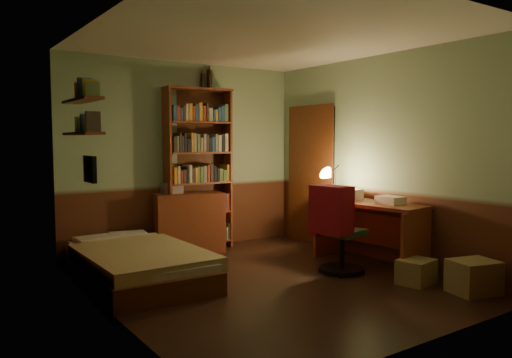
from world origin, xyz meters
TOP-DOWN VIEW (x-y plane):
  - floor at (0.00, 0.00)m, footprint 3.50×4.00m
  - ceiling at (0.00, 0.00)m, footprint 3.50×4.00m
  - wall_back at (0.00, 2.01)m, footprint 3.50×0.02m
  - wall_left at (-1.76, 0.00)m, footprint 0.02×4.00m
  - wall_right at (1.76, 0.00)m, footprint 0.02×4.00m
  - wall_front at (0.00, -2.01)m, footprint 3.50×0.02m
  - doorway at (1.72, 1.30)m, footprint 0.06×0.90m
  - door_trim at (1.69, 1.30)m, footprint 0.02×0.98m
  - bed at (-1.16, 0.89)m, footprint 1.19×2.11m
  - dresser at (-0.07, 1.76)m, footprint 0.99×0.65m
  - mini_stereo at (-0.26, 1.89)m, footprint 0.27×0.22m
  - bookshelf at (0.13, 1.85)m, footprint 0.98×0.38m
  - bottle_left at (0.26, 1.96)m, footprint 0.07×0.07m
  - bottle_right at (0.37, 1.96)m, footprint 0.10×0.10m
  - desk at (1.43, -0.10)m, footprint 0.78×1.52m
  - paper_stack at (1.42, 0.63)m, footprint 0.27×0.31m
  - desk_lamp at (1.48, 0.54)m, footprint 0.25×0.25m
  - office_chair at (0.92, -0.17)m, footprint 0.58×0.53m
  - red_jacket at (0.66, -0.09)m, footprint 0.31×0.49m
  - wall_shelf_lower at (-1.64, 1.10)m, footprint 0.20×0.90m
  - wall_shelf_upper at (-1.64, 1.10)m, footprint 0.20×0.90m
  - framed_picture at (-1.72, 0.60)m, footprint 0.04×0.32m
  - cardboard_box_a at (1.44, -1.50)m, footprint 0.52×0.45m
  - cardboard_box_b at (1.24, -0.96)m, footprint 0.42×0.36m

SIDE VIEW (x-z plane):
  - floor at x=0.00m, z-range -0.02..0.00m
  - cardboard_box_b at x=1.24m, z-range 0.00..0.26m
  - cardboard_box_a at x=1.44m, z-range 0.00..0.33m
  - bed at x=-1.16m, z-range 0.00..0.61m
  - desk at x=1.43m, z-range 0.00..0.78m
  - dresser at x=-0.07m, z-range 0.00..0.81m
  - office_chair at x=0.92m, z-range 0.00..1.05m
  - paper_stack at x=1.42m, z-range 0.78..0.89m
  - mini_stereo at x=-0.26m, z-range 0.81..0.95m
  - doorway at x=1.72m, z-range 0.00..2.00m
  - door_trim at x=1.69m, z-range -0.04..2.04m
  - desk_lamp at x=1.48m, z-range 0.78..1.42m
  - bookshelf at x=0.13m, z-range 0.00..2.24m
  - framed_picture at x=-1.72m, z-range 1.12..1.38m
  - wall_back at x=0.00m, z-range 0.00..2.60m
  - wall_left at x=-1.76m, z-range 0.00..2.60m
  - wall_right at x=1.76m, z-range 0.00..2.60m
  - wall_front at x=0.00m, z-range 0.00..2.60m
  - red_jacket at x=0.66m, z-range 1.05..1.59m
  - wall_shelf_lower at x=-1.64m, z-range 1.59..1.61m
  - wall_shelf_upper at x=-1.64m, z-range 1.94..1.96m
  - bottle_left at x=0.26m, z-range 2.24..2.46m
  - bottle_right at x=0.37m, z-range 2.24..2.52m
  - ceiling at x=0.00m, z-range 2.60..2.62m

